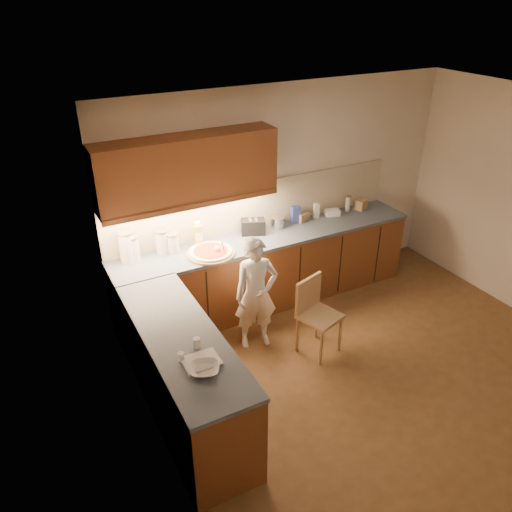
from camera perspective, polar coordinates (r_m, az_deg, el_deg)
name	(u,v)px	position (r m, az deg, el deg)	size (l,w,h in m)	color
room	(400,226)	(4.56, 16.18, 3.31)	(4.54, 4.50, 2.62)	brown
l_counter	(244,299)	(5.57, -1.35, -4.95)	(3.77, 2.62, 0.92)	brown
backsplash	(257,205)	(6.01, 0.09, 5.85)	(3.75, 0.02, 0.58)	beige
upper_cabinets	(188,169)	(5.31, -7.82, 9.79)	(1.95, 0.36, 0.73)	brown
pizza_on_board	(211,252)	(5.51, -5.18, 0.44)	(0.54, 0.54, 0.22)	#A87F54
child	(256,294)	(5.31, 0.01, -4.35)	(0.47, 0.31, 1.29)	white
wooden_chair	(315,310)	(5.36, 6.78, -6.19)	(0.48, 0.48, 0.85)	tan
mixing_bowl	(205,369)	(3.94, -5.90, -12.75)	(0.23, 0.23, 0.06)	silver
canister_a	(127,246)	(5.46, -14.55, 1.09)	(0.18, 0.18, 0.35)	white
canister_b	(132,248)	(5.49, -13.96, 0.90)	(0.16, 0.16, 0.28)	white
canister_c	(162,242)	(5.55, -10.67, 1.62)	(0.15, 0.15, 0.29)	silver
canister_d	(173,243)	(5.56, -9.48, 1.49)	(0.15, 0.15, 0.24)	white
oil_jug	(198,235)	(5.67, -6.67, 2.43)	(0.11, 0.10, 0.29)	#B69024
toaster	(253,227)	(5.92, -0.33, 3.37)	(0.32, 0.25, 0.18)	black
steel_pot	(277,222)	(6.09, 2.43, 3.90)	(0.19, 0.19, 0.14)	#BCBCC1
blue_box	(295,215)	(6.22, 4.53, 4.75)	(0.11, 0.08, 0.21)	#2F408D
card_box_a	(302,217)	(6.29, 5.31, 4.47)	(0.16, 0.11, 0.11)	#A7835A
white_bottle	(316,211)	(6.39, 6.91, 5.17)	(0.06, 0.06, 0.19)	white
flat_pack	(332,212)	(6.51, 8.70, 4.94)	(0.18, 0.13, 0.07)	white
tall_jar	(348,204)	(6.64, 10.46, 5.92)	(0.07, 0.07, 0.21)	beige
card_box_b	(361,204)	(6.76, 11.88, 5.83)	(0.17, 0.13, 0.13)	tan
dough_cloth	(201,361)	(4.04, -6.27, -11.86)	(0.29, 0.23, 0.02)	silver
spice_jar_a	(181,357)	(4.06, -8.58, -11.30)	(0.05, 0.05, 0.07)	white
spice_jar_b	(197,343)	(4.17, -6.81, -9.79)	(0.06, 0.06, 0.08)	silver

